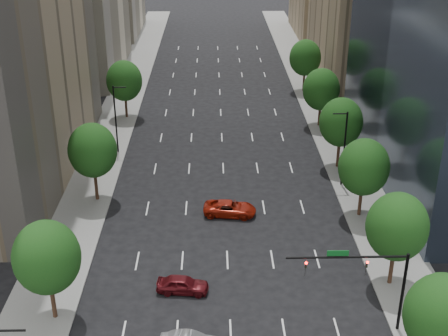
{
  "coord_description": "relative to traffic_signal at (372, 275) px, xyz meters",
  "views": [
    {
      "loc": [
        -1.27,
        -7.24,
        31.58
      ],
      "look_at": [
        -0.25,
        42.99,
        8.0
      ],
      "focal_mm": 48.72,
      "sensor_mm": 36.0,
      "label": 1
    }
  ],
  "objects": [
    {
      "name": "tree_left_0",
      "position": [
        -24.53,
        2.0,
        0.58
      ],
      "size": [
        5.2,
        5.2,
        8.75
      ],
      "color": "#382316",
      "rests_on": "ground"
    },
    {
      "name": "tree_right_5",
      "position": [
        3.47,
        60.0,
        0.58
      ],
      "size": [
        5.2,
        5.2,
        8.75
      ],
      "color": "#382316",
      "rests_on": "ground"
    },
    {
      "name": "traffic_signal",
      "position": [
        0.0,
        0.0,
        0.0
      ],
      "size": [
        9.12,
        0.4,
        7.38
      ],
      "color": "black",
      "rests_on": "ground"
    },
    {
      "name": "tree_left_2",
      "position": [
        -24.53,
        48.0,
        0.5
      ],
      "size": [
        5.2,
        5.2,
        8.68
      ],
      "color": "#382316",
      "rests_on": "ground"
    },
    {
      "name": "tree_right_4",
      "position": [
        3.47,
        44.0,
        0.29
      ],
      "size": [
        5.2,
        5.2,
        8.46
      ],
      "color": "#382316",
      "rests_on": "ground"
    },
    {
      "name": "streetlight_rn",
      "position": [
        2.91,
        25.0,
        -0.33
      ],
      "size": [
        1.7,
        0.2,
        9.0
      ],
      "color": "black",
      "rests_on": "ground"
    },
    {
      "name": "sidewalk_left",
      "position": [
        -26.03,
        30.0,
        -5.1
      ],
      "size": [
        6.0,
        200.0,
        0.15
      ],
      "primitive_type": "cube",
      "color": "slate",
      "rests_on": "ground"
    },
    {
      "name": "car_maroon",
      "position": [
        -14.45,
        5.23,
        -4.42
      ],
      "size": [
        4.58,
        2.24,
        1.5
      ],
      "primitive_type": "imported",
      "rotation": [
        0.0,
        0.0,
        1.46
      ],
      "color": "#500D12",
      "rests_on": "ground"
    },
    {
      "name": "car_red_far",
      "position": [
        -10.06,
        18.45,
        -4.41
      ],
      "size": [
        5.75,
        3.16,
        1.52
      ],
      "primitive_type": "imported",
      "rotation": [
        0.0,
        0.0,
        1.45
      ],
      "color": "maroon",
      "rests_on": "ground"
    },
    {
      "name": "tree_right_3",
      "position": [
        3.47,
        30.0,
        0.72
      ],
      "size": [
        5.2,
        5.2,
        8.89
      ],
      "color": "#382316",
      "rests_on": "ground"
    },
    {
      "name": "tree_left_1",
      "position": [
        -24.53,
        22.0,
        0.79
      ],
      "size": [
        5.2,
        5.2,
        8.97
      ],
      "color": "#382316",
      "rests_on": "ground"
    },
    {
      "name": "tree_right_1",
      "position": [
        3.47,
        6.0,
        0.58
      ],
      "size": [
        5.2,
        5.2,
        8.75
      ],
      "color": "#382316",
      "rests_on": "ground"
    },
    {
      "name": "tree_right_2",
      "position": [
        3.47,
        18.0,
        0.43
      ],
      "size": [
        5.2,
        5.2,
        8.61
      ],
      "color": "#382316",
      "rests_on": "ground"
    },
    {
      "name": "sidewalk_right",
      "position": [
        4.97,
        30.0,
        -5.1
      ],
      "size": [
        6.0,
        200.0,
        0.15
      ],
      "primitive_type": "cube",
      "color": "slate",
      "rests_on": "ground"
    },
    {
      "name": "streetlight_ln",
      "position": [
        -23.96,
        35.0,
        -0.33
      ],
      "size": [
        1.7,
        0.2,
        9.0
      ],
      "color": "black",
      "rests_on": "ground"
    },
    {
      "name": "tree_right_0",
      "position": [
        3.47,
        -5.0,
        0.22
      ],
      "size": [
        5.2,
        5.2,
        8.39
      ],
      "color": "#382316",
      "rests_on": "ground"
    }
  ]
}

